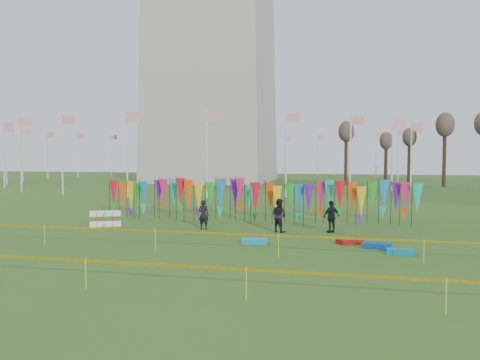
% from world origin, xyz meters
% --- Properties ---
extents(ground, '(160.00, 160.00, 0.00)m').
position_xyz_m(ground, '(0.00, 0.00, 0.00)').
color(ground, '#244A15').
rests_on(ground, ground).
extents(flagpole_ring, '(57.40, 56.16, 8.00)m').
position_xyz_m(flagpole_ring, '(-14.00, 48.00, 4.00)').
color(flagpole_ring, silver).
rests_on(flagpole_ring, ground).
extents(banner_row, '(18.64, 0.64, 2.36)m').
position_xyz_m(banner_row, '(0.28, 7.37, 1.48)').
color(banner_row, black).
rests_on(banner_row, ground).
extents(caution_tape_near, '(26.00, 0.02, 0.90)m').
position_xyz_m(caution_tape_near, '(-0.22, -1.70, 0.78)').
color(caution_tape_near, '#FFC805').
rests_on(caution_tape_near, ground).
extents(caution_tape_far, '(26.00, 0.02, 0.90)m').
position_xyz_m(caution_tape_far, '(-0.22, -7.11, 0.78)').
color(caution_tape_far, '#FFC805').
rests_on(caution_tape_far, ground).
extents(box_kite, '(0.82, 0.82, 0.91)m').
position_xyz_m(box_kite, '(-7.11, 3.54, 0.46)').
color(box_kite, red).
rests_on(box_kite, ground).
extents(person_left, '(0.59, 0.44, 1.55)m').
position_xyz_m(person_left, '(-1.78, 4.08, 0.77)').
color(person_left, black).
rests_on(person_left, ground).
extents(person_mid, '(0.96, 0.85, 1.68)m').
position_xyz_m(person_mid, '(2.17, 4.11, 0.84)').
color(person_mid, black).
rests_on(person_mid, ground).
extents(person_right, '(1.07, 1.01, 1.61)m').
position_xyz_m(person_right, '(4.75, 4.46, 0.80)').
color(person_right, black).
rests_on(person_right, ground).
extents(kite_bag_turquoise, '(1.16, 0.67, 0.22)m').
position_xyz_m(kite_bag_turquoise, '(1.58, 0.76, 0.11)').
color(kite_bag_turquoise, '#0D9CC9').
rests_on(kite_bag_turquoise, ground).
extents(kite_bag_blue, '(1.19, 0.77, 0.23)m').
position_xyz_m(kite_bag_blue, '(6.72, 0.87, 0.11)').
color(kite_bag_blue, '#09409B').
rests_on(kite_bag_blue, ground).
extents(kite_bag_red, '(1.26, 1.13, 0.21)m').
position_xyz_m(kite_bag_red, '(5.64, 1.72, 0.11)').
color(kite_bag_red, red).
rests_on(kite_bag_red, ground).
extents(kite_bag_teal, '(1.06, 0.55, 0.20)m').
position_xyz_m(kite_bag_teal, '(7.54, -0.14, 0.10)').
color(kite_bag_teal, '#0B7DA3').
rests_on(kite_bag_teal, ground).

